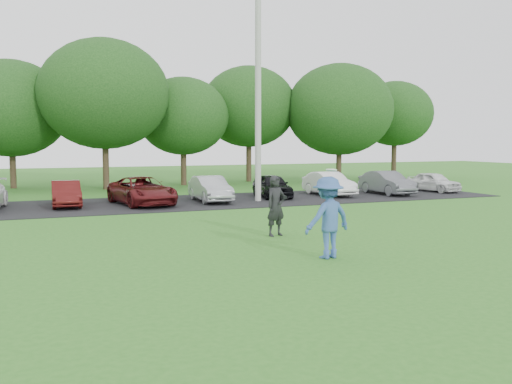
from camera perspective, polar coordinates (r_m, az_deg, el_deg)
ground at (r=14.07m, az=5.43°, el=-6.48°), size 100.00×100.00×0.00m
parking_lot at (r=26.16m, az=-7.90°, el=-1.06°), size 32.00×6.50×0.03m
utility_pole at (r=26.44m, az=0.21°, el=9.06°), size 0.28×0.28×9.25m
frisbee_player at (r=13.83m, az=7.20°, el=-2.54°), size 1.39×0.97×2.18m
camera_bystander at (r=16.92m, az=2.01°, el=-1.41°), size 0.75×0.59×1.79m
parked_cars at (r=25.92m, az=-9.99°, el=0.18°), size 30.78×4.93×1.22m
tree_row at (r=35.91m, az=-9.54°, el=8.43°), size 42.39×9.85×8.64m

